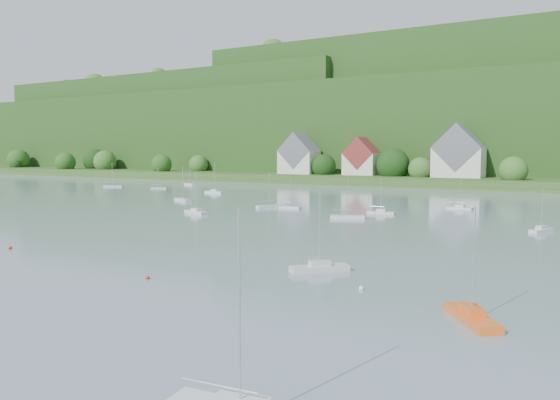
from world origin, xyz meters
TOP-DOWN VIEW (x-y plane):
  - far_shore_strip at (0.00, 200.00)m, footprint 600.00×60.00m
  - forested_ridge at (0.39, 268.57)m, footprint 620.00×181.22m
  - village_building_0 at (-55.00, 187.00)m, footprint 14.00×10.40m
  - village_building_1 at (-30.00, 189.00)m, footprint 12.00×9.36m
  - village_building_2 at (5.00, 188.00)m, footprint 16.00×11.44m
  - near_sailboat_3 at (20.79, 47.91)m, footprint 5.24×5.32m
  - near_sailboat_5 at (36.70, 39.07)m, footprint 4.75×5.79m
  - mooring_buoy_2 at (8.41, 37.17)m, footprint 0.41×0.41m
  - mooring_buoy_3 at (-16.82, 40.31)m, footprint 0.47×0.47m
  - mooring_buoy_4 at (26.90, 43.37)m, footprint 0.42×0.42m
  - far_sailboat_cluster at (5.12, 114.75)m, footprint 195.17×70.24m

SIDE VIEW (x-z plane):
  - mooring_buoy_2 at x=8.41m, z-range -0.21..0.21m
  - mooring_buoy_3 at x=-16.82m, z-range -0.23..0.23m
  - mooring_buoy_4 at x=26.90m, z-range -0.21..0.21m
  - far_sailboat_cluster at x=5.12m, z-range -3.98..4.73m
  - near_sailboat_3 at x=20.79m, z-range -3.51..4.37m
  - near_sailboat_5 at x=36.70m, z-range -3.56..4.42m
  - far_shore_strip at x=0.00m, z-range 0.00..3.00m
  - village_building_1 at x=-30.00m, z-range 1.75..15.75m
  - village_building_0 at x=-55.00m, z-range 1.51..17.51m
  - village_building_2 at x=5.00m, z-range 1.27..19.27m
  - forested_ridge at x=0.39m, z-range -12.06..57.83m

